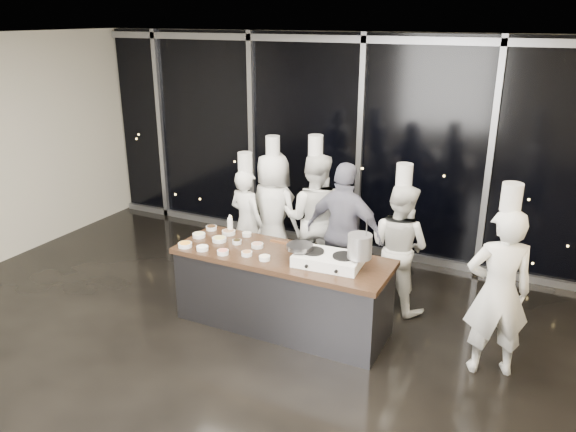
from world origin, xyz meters
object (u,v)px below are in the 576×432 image
object	(u,v)px
demo_counter	(282,290)
chef_far_left	(247,221)
chef_left	(273,212)
guest	(345,233)
chef_side	(498,291)
stock_pot	(360,246)
chef_center	(314,217)
frying_pan	(299,246)
chef_right	(399,246)
stove	(328,259)

from	to	relation	value
demo_counter	chef_far_left	distance (m)	1.54
demo_counter	chef_left	world-z (taller)	chef_left
guest	chef_side	size ratio (longest dim) A/B	0.89
stock_pot	chef_center	xyz separation A→B (m)	(-1.08, 1.29, -0.28)
frying_pan	chef_right	distance (m)	1.39
chef_center	chef_right	xyz separation A→B (m)	(1.23, -0.27, -0.08)
frying_pan	chef_side	world-z (taller)	chef_side
demo_counter	frying_pan	size ratio (longest dim) A/B	4.84
chef_left	stove	bearing A→B (deg)	148.22
guest	frying_pan	bearing A→B (deg)	88.42
chef_far_left	chef_right	world-z (taller)	chef_right
chef_left	chef_center	world-z (taller)	chef_center
stock_pot	chef_left	bearing A→B (deg)	142.05
chef_far_left	chef_right	xyz separation A→B (m)	(2.12, -0.02, 0.03)
chef_left	demo_counter	bearing A→B (deg)	134.25
chef_side	chef_left	bearing A→B (deg)	-42.63
demo_counter	chef_left	bearing A→B (deg)	121.27
demo_counter	chef_center	world-z (taller)	chef_center
chef_center	guest	size ratio (longest dim) A/B	1.12
stock_pot	frying_pan	bearing A→B (deg)	-174.13
frying_pan	chef_center	world-z (taller)	chef_center
chef_right	chef_center	bearing A→B (deg)	6.81
frying_pan	chef_side	distance (m)	2.05
chef_right	demo_counter	bearing A→B (deg)	63.35
chef_far_left	guest	bearing A→B (deg)	-170.16
stove	frying_pan	size ratio (longest dim) A/B	1.44
chef_right	chef_side	world-z (taller)	chef_side
demo_counter	guest	size ratio (longest dim) A/B	1.39
stove	chef_center	bearing A→B (deg)	115.60
chef_center	demo_counter	bearing A→B (deg)	85.31
chef_right	chef_left	bearing A→B (deg)	9.50
demo_counter	frying_pan	bearing A→B (deg)	-15.32
stove	chef_far_left	bearing A→B (deg)	142.98
stove	frying_pan	distance (m)	0.34
stove	frying_pan	xyz separation A→B (m)	(-0.33, -0.04, 0.10)
guest	chef_side	xyz separation A→B (m)	(1.89, -0.79, 0.01)
demo_counter	chef_right	distance (m)	1.51
stock_pot	chef_side	world-z (taller)	chef_side
chef_side	chef_right	bearing A→B (deg)	-57.18
chef_center	stove	bearing A→B (deg)	106.87
stove	guest	distance (m)	0.99
stock_pot	guest	distance (m)	1.11
stock_pot	chef_right	size ratio (longest dim) A/B	0.14
chef_side	frying_pan	bearing A→B (deg)	-15.52
frying_pan	chef_far_left	size ratio (longest dim) A/B	0.29
stove	chef_far_left	size ratio (longest dim) A/B	0.42
chef_center	chef_left	bearing A→B (deg)	-16.65
stove	guest	size ratio (longest dim) A/B	0.41
frying_pan	guest	distance (m)	1.04
chef_far_left	chef_side	size ratio (longest dim) A/B	0.87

